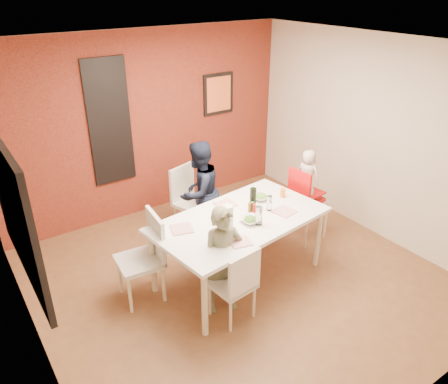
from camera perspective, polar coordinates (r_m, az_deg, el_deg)
ground at (r=5.44m, az=1.82°, el=-11.12°), size 4.50×4.50×0.00m
ceiling at (r=4.36m, az=2.35°, el=18.27°), size 4.50×4.50×0.02m
wall_back at (r=6.57m, az=-9.77°, el=8.63°), size 4.50×0.02×2.70m
wall_front at (r=3.46m, az=25.10°, el=-11.15°), size 4.50×0.02×2.70m
wall_left at (r=4.00m, az=-25.11°, el=-5.87°), size 0.02×4.50×2.70m
wall_right at (r=6.26m, az=19.02°, el=6.65°), size 0.02×4.50×2.70m
brick_accent_wall at (r=6.55m, az=-9.69°, el=8.59°), size 4.50×0.02×2.70m
picture_window_frame at (r=4.08m, az=-25.79°, el=-2.08°), size 0.05×1.70×1.30m
picture_window_pane at (r=4.08m, az=-25.59°, el=-2.03°), size 0.02×1.55×1.15m
glassblock_strip at (r=6.28m, az=-14.72°, el=8.76°), size 0.55×0.03×1.70m
glassblock_surround at (r=6.28m, az=-14.70°, el=8.75°), size 0.60×0.03×1.76m
art_print_frame at (r=7.01m, az=-0.75°, el=12.70°), size 0.54×0.03×0.64m
art_print_canvas at (r=7.00m, az=-0.68°, el=12.67°), size 0.44×0.01×0.54m
dining_table at (r=5.03m, az=2.03°, el=-4.15°), size 2.12×1.35×0.83m
chair_near at (r=4.58m, az=1.73°, el=-11.68°), size 0.45×0.45×0.88m
chair_far at (r=6.11m, az=-4.63°, el=-0.59°), size 0.57×0.57×0.98m
chair_left at (r=4.94m, az=-10.07°, el=-7.79°), size 0.52×0.52×1.02m
high_chair at (r=5.97m, az=10.44°, el=-0.70°), size 0.49×0.49×1.06m
child_near at (r=4.65m, az=-0.09°, el=-8.98°), size 0.52×0.40×1.24m
child_far at (r=5.86m, az=-3.26°, el=-0.01°), size 0.84×0.75×1.42m
toddler at (r=5.86m, az=10.87°, el=2.24°), size 0.28×0.37×0.68m
plate_near_left at (r=4.57m, az=2.11°, el=-6.50°), size 0.26×0.26×0.01m
plate_far_mid at (r=5.28m, az=0.19°, el=-1.60°), size 0.23×0.23×0.01m
plate_near_right at (r=5.16m, az=7.90°, el=-2.54°), size 0.26×0.26×0.01m
plate_far_left at (r=4.80m, az=-5.56°, el=-4.80°), size 0.29×0.29×0.01m
salad_bowl_a at (r=4.91m, az=3.48°, el=-3.68°), size 0.23×0.23×0.06m
salad_bowl_b at (r=5.42m, az=4.82°, el=-0.63°), size 0.26×0.26×0.06m
wine_bottle at (r=5.10m, az=3.80°, el=-0.97°), size 0.08×0.08×0.29m
wine_glass_a at (r=4.83m, az=4.59°, el=-3.09°), size 0.08×0.08×0.22m
wine_glass_b at (r=5.15m, az=5.95°, el=-1.45°), size 0.06×0.06×0.18m
paper_towel_roll at (r=4.75m, az=0.50°, el=-3.24°), size 0.12×0.12×0.27m
condiment_red at (r=5.03m, az=3.96°, el=-2.34°), size 0.04×0.04×0.14m
condiment_green at (r=5.06m, az=3.72°, el=-2.08°), size 0.04×0.04×0.15m
condiment_brown at (r=5.04m, az=3.36°, el=-2.17°), size 0.04×0.04×0.15m
sippy_cup at (r=5.48m, az=7.68°, el=-0.14°), size 0.06×0.06×0.11m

